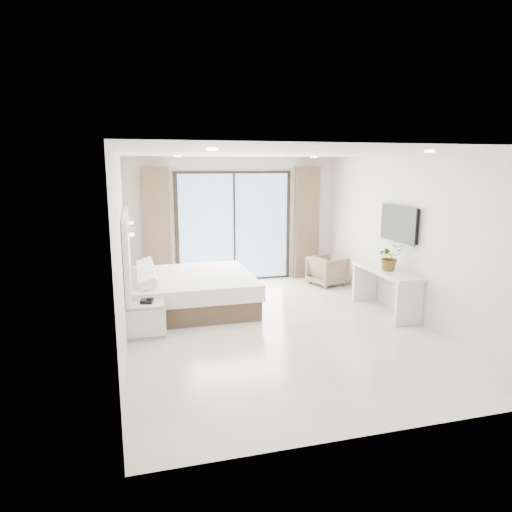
# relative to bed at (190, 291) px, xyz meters

# --- Properties ---
(ground) EXTENTS (6.20, 6.20, 0.00)m
(ground) POSITION_rel_bed_xyz_m (1.22, -1.29, -0.32)
(ground) COLOR beige
(ground) RESTS_ON ground
(room_shell) EXTENTS (4.62, 6.22, 2.72)m
(room_shell) POSITION_rel_bed_xyz_m (1.02, -0.40, 1.26)
(room_shell) COLOR silver
(room_shell) RESTS_ON ground
(bed) EXTENTS (2.18, 2.08, 0.75)m
(bed) POSITION_rel_bed_xyz_m (0.00, 0.00, 0.00)
(bed) COLOR brown
(bed) RESTS_ON ground
(nightstand) EXTENTS (0.57, 0.47, 0.51)m
(nightstand) POSITION_rel_bed_xyz_m (-0.80, -1.16, -0.06)
(nightstand) COLOR silver
(nightstand) RESTS_ON ground
(phone) EXTENTS (0.20, 0.18, 0.06)m
(phone) POSITION_rel_bed_xyz_m (-0.77, -1.20, 0.23)
(phone) COLOR black
(phone) RESTS_ON nightstand
(console_desk) EXTENTS (0.50, 1.60, 0.77)m
(console_desk) POSITION_rel_bed_xyz_m (3.26, -1.09, 0.24)
(console_desk) COLOR silver
(console_desk) RESTS_ON ground
(plant) EXTENTS (0.46, 0.50, 0.36)m
(plant) POSITION_rel_bed_xyz_m (3.26, -1.18, 0.63)
(plant) COLOR #33662D
(plant) RESTS_ON console_desk
(armchair) EXTENTS (0.79, 0.82, 0.68)m
(armchair) POSITION_rel_bed_xyz_m (3.07, 0.90, 0.02)
(armchair) COLOR #846E56
(armchair) RESTS_ON ground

